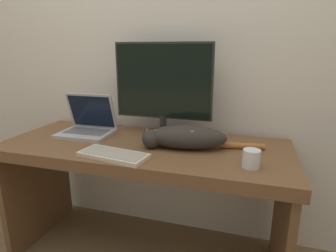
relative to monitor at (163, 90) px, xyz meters
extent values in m
cube|color=silver|center=(-0.06, 0.20, 0.33)|extent=(6.40, 0.06, 2.60)
cube|color=brown|center=(-0.06, -0.17, -0.30)|extent=(1.54, 0.62, 0.06)
cube|color=brown|center=(-0.79, -0.17, -0.65)|extent=(0.04, 0.57, 0.64)
cube|color=brown|center=(0.68, -0.17, -0.65)|extent=(0.04, 0.57, 0.64)
cylinder|color=#282828|center=(0.00, 0.00, -0.26)|extent=(0.24, 0.24, 0.02)
cylinder|color=#282828|center=(0.00, 0.00, -0.20)|extent=(0.04, 0.04, 0.10)
cube|color=#282828|center=(0.00, 0.00, 0.05)|extent=(0.56, 0.02, 0.42)
cube|color=black|center=(0.00, -0.01, 0.05)|extent=(0.54, 0.01, 0.40)
cube|color=#B7B7BC|center=(-0.44, -0.12, -0.26)|extent=(0.31, 0.23, 0.02)
cube|color=slate|center=(-0.44, -0.11, -0.25)|extent=(0.25, 0.13, 0.00)
cube|color=#B7B7BC|center=(-0.44, -0.04, -0.14)|extent=(0.31, 0.08, 0.22)
cube|color=black|center=(-0.44, -0.05, -0.14)|extent=(0.27, 0.06, 0.19)
cube|color=beige|center=(-0.12, -0.39, -0.26)|extent=(0.35, 0.19, 0.02)
cube|color=#ABA393|center=(-0.12, -0.39, -0.25)|extent=(0.32, 0.16, 0.00)
ellipsoid|color=#332D28|center=(0.18, -0.17, -0.21)|extent=(0.43, 0.22, 0.12)
ellipsoid|color=#AD662D|center=(0.20, -0.17, -0.18)|extent=(0.20, 0.14, 0.05)
sphere|color=#332D28|center=(0.00, -0.22, -0.22)|extent=(0.10, 0.10, 0.10)
cone|color=#AD662D|center=(-0.02, -0.22, -0.18)|extent=(0.03, 0.03, 0.03)
cone|color=#AD662D|center=(0.03, -0.21, -0.18)|extent=(0.03, 0.03, 0.03)
cylinder|color=#AD662D|center=(0.45, -0.10, -0.26)|extent=(0.22, 0.07, 0.03)
cylinder|color=white|center=(0.50, -0.33, -0.23)|extent=(0.07, 0.07, 0.08)
camera|label=1|loc=(0.48, -1.50, 0.22)|focal=30.00mm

